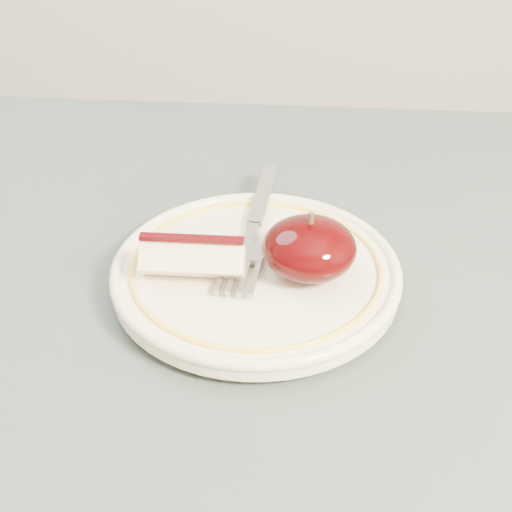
# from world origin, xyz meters

# --- Properties ---
(table) EXTENTS (0.90, 0.90, 0.75)m
(table) POSITION_xyz_m (0.00, 0.00, 0.66)
(table) COLOR brown
(table) RESTS_ON ground
(plate) EXTENTS (0.21, 0.21, 0.02)m
(plate) POSITION_xyz_m (0.07, 0.11, 0.76)
(plate) COLOR #F0E9C9
(plate) RESTS_ON table
(apple_half) EXTENTS (0.07, 0.06, 0.05)m
(apple_half) POSITION_xyz_m (0.11, 0.11, 0.79)
(apple_half) COLOR black
(apple_half) RESTS_ON plate
(apple_wedge) EXTENTS (0.07, 0.03, 0.03)m
(apple_wedge) POSITION_xyz_m (0.03, 0.10, 0.78)
(apple_wedge) COLOR #FFF1BB
(apple_wedge) RESTS_ON plate
(fork) EXTENTS (0.03, 0.19, 0.00)m
(fork) POSITION_xyz_m (0.07, 0.16, 0.77)
(fork) COLOR #93969C
(fork) RESTS_ON plate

